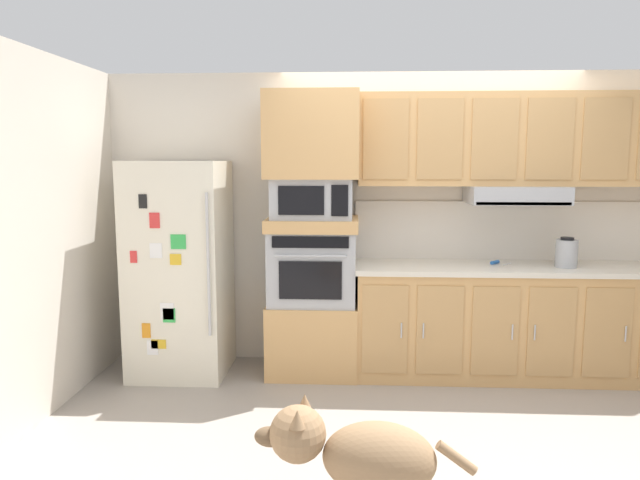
{
  "coord_description": "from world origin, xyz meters",
  "views": [
    {
      "loc": [
        -0.66,
        -3.95,
        1.77
      ],
      "look_at": [
        -0.89,
        0.51,
        1.15
      ],
      "focal_mm": 32.53,
      "sensor_mm": 36.0,
      "label": 1
    }
  ],
  "objects_px": {
    "built_in_oven": "(313,266)",
    "microwave": "(313,198)",
    "electric_kettle": "(566,253)",
    "dog": "(359,457)",
    "refrigerator": "(180,269)",
    "screwdriver": "(496,263)"
  },
  "relations": [
    {
      "from": "built_in_oven",
      "to": "microwave",
      "type": "relative_size",
      "value": 1.09
    },
    {
      "from": "built_in_oven",
      "to": "microwave",
      "type": "height_order",
      "value": "microwave"
    },
    {
      "from": "built_in_oven",
      "to": "electric_kettle",
      "type": "height_order",
      "value": "built_in_oven"
    },
    {
      "from": "built_in_oven",
      "to": "electric_kettle",
      "type": "bearing_deg",
      "value": -1.34
    },
    {
      "from": "electric_kettle",
      "to": "dog",
      "type": "bearing_deg",
      "value": -126.94
    },
    {
      "from": "refrigerator",
      "to": "dog",
      "type": "xyz_separation_m",
      "value": [
        1.45,
        -2.21,
        -0.42
      ]
    },
    {
      "from": "screwdriver",
      "to": "refrigerator",
      "type": "bearing_deg",
      "value": -177.34
    },
    {
      "from": "screwdriver",
      "to": "electric_kettle",
      "type": "relative_size",
      "value": 0.7
    },
    {
      "from": "microwave",
      "to": "electric_kettle",
      "type": "relative_size",
      "value": 2.68
    },
    {
      "from": "built_in_oven",
      "to": "screwdriver",
      "type": "height_order",
      "value": "built_in_oven"
    },
    {
      "from": "microwave",
      "to": "screwdriver",
      "type": "xyz_separation_m",
      "value": [
        1.5,
        0.05,
        -0.53
      ]
    },
    {
      "from": "refrigerator",
      "to": "screwdriver",
      "type": "height_order",
      "value": "refrigerator"
    },
    {
      "from": "built_in_oven",
      "to": "electric_kettle",
      "type": "xyz_separation_m",
      "value": [
        2.03,
        -0.05,
        0.13
      ]
    },
    {
      "from": "microwave",
      "to": "electric_kettle",
      "type": "distance_m",
      "value": 2.07
    },
    {
      "from": "screwdriver",
      "to": "dog",
      "type": "distance_m",
      "value": 2.64
    },
    {
      "from": "refrigerator",
      "to": "built_in_oven",
      "type": "xyz_separation_m",
      "value": [
        1.09,
        0.07,
        0.02
      ]
    },
    {
      "from": "microwave",
      "to": "electric_kettle",
      "type": "height_order",
      "value": "microwave"
    },
    {
      "from": "refrigerator",
      "to": "microwave",
      "type": "xyz_separation_m",
      "value": [
        1.09,
        0.07,
        0.58
      ]
    },
    {
      "from": "refrigerator",
      "to": "built_in_oven",
      "type": "bearing_deg",
      "value": 3.55
    },
    {
      "from": "built_in_oven",
      "to": "microwave",
      "type": "distance_m",
      "value": 0.56
    },
    {
      "from": "refrigerator",
      "to": "electric_kettle",
      "type": "distance_m",
      "value": 3.13
    },
    {
      "from": "refrigerator",
      "to": "microwave",
      "type": "height_order",
      "value": "refrigerator"
    }
  ]
}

